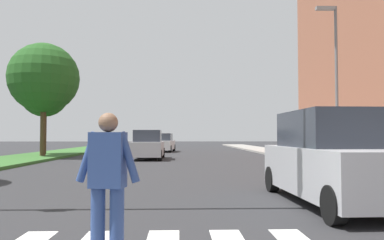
# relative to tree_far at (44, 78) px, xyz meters

# --- Properties ---
(ground_plane) EXTENTS (140.00, 140.00, 0.00)m
(ground_plane) POSITION_rel_tree_far_xyz_m (8.18, 2.14, -5.20)
(ground_plane) COLOR #2D2D30
(median_strip) EXTENTS (3.99, 64.00, 0.15)m
(median_strip) POSITION_rel_tree_far_xyz_m (-0.47, 0.14, -5.12)
(median_strip) COLOR #386B2D
(median_strip) RESTS_ON ground_plane
(tree_far) EXTENTS (4.53, 4.53, 7.33)m
(tree_far) POSITION_rel_tree_far_xyz_m (0.00, 0.00, 0.00)
(tree_far) COLOR #4C3823
(tree_far) RESTS_ON median_strip
(tree_distant) EXTENTS (3.43, 3.43, 6.07)m
(tree_distant) POSITION_rel_tree_far_xyz_m (-0.84, 2.55, -0.72)
(tree_distant) COLOR #4C3823
(tree_distant) RESTS_ON median_strip
(sidewalk_right) EXTENTS (3.00, 64.00, 0.15)m
(sidewalk_right) POSITION_rel_tree_far_xyz_m (16.86, 0.14, -5.12)
(sidewalk_right) COLOR #9E9991
(sidewalk_right) RESTS_ON ground_plane
(street_lamp_right) EXTENTS (1.02, 0.24, 7.50)m
(street_lamp_right) POSITION_rel_tree_far_xyz_m (16.27, -7.27, -0.60)
(street_lamp_right) COLOR slate
(street_lamp_right) RESTS_ON sidewalk_right
(pedestrian_performer) EXTENTS (0.75, 0.30, 1.69)m
(pedestrian_performer) POSITION_rel_tree_far_xyz_m (8.05, -20.83, -4.26)
(pedestrian_performer) COLOR #334C8C
(pedestrian_performer) RESTS_ON ground_plane
(suv_crossing) EXTENTS (2.06, 4.64, 1.97)m
(suv_crossing) POSITION_rel_tree_far_xyz_m (12.15, -17.16, -4.27)
(suv_crossing) COLOR #B7B7BC
(suv_crossing) RESTS_ON ground_plane
(sedan_midblock) EXTENTS (1.87, 4.46, 1.77)m
(sedan_midblock) POSITION_rel_tree_far_xyz_m (6.96, -1.78, -4.38)
(sedan_midblock) COLOR #B7B7BC
(sedan_midblock) RESTS_ON ground_plane
(sedan_distant) EXTENTS (2.17, 4.56, 1.64)m
(sedan_distant) POSITION_rel_tree_far_xyz_m (7.42, 8.99, -4.43)
(sedan_distant) COLOR silver
(sedan_distant) RESTS_ON ground_plane
(sedan_far_horizon) EXTENTS (2.16, 4.69, 1.66)m
(sedan_far_horizon) POSITION_rel_tree_far_xyz_m (5.45, 23.15, -4.43)
(sedan_far_horizon) COLOR silver
(sedan_far_horizon) RESTS_ON ground_plane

